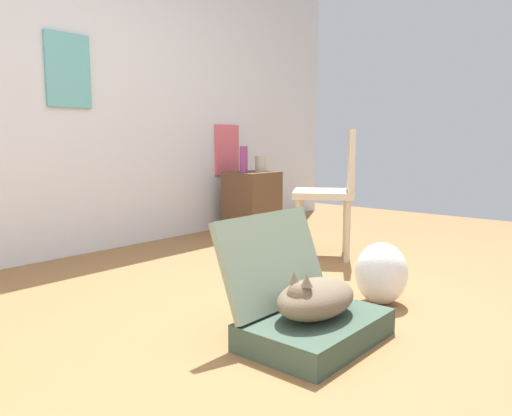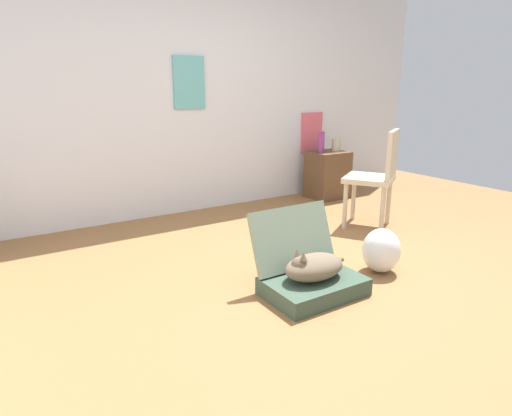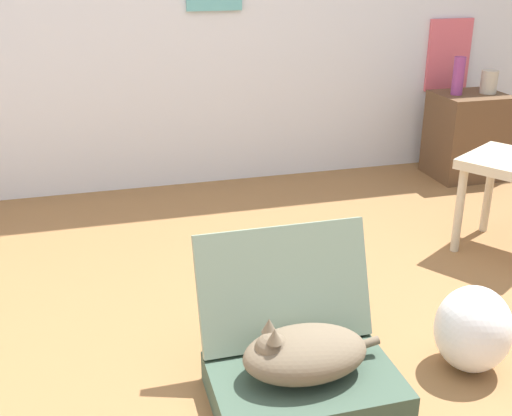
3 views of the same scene
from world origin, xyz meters
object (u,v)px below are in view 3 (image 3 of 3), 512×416
vase_tall (458,76)px  vase_short (489,82)px  suitcase_base (304,387)px  plastic_bag_white (473,329)px  cat (303,353)px  side_table (466,136)px

vase_tall → vase_short: size_ratio=1.63×
suitcase_base → plastic_bag_white: plastic_bag_white is taller
plastic_bag_white → vase_tall: size_ratio=1.35×
cat → vase_short: bearing=44.8°
cat → vase_tall: vase_tall is taller
side_table → vase_tall: vase_tall is taller
cat → side_table: (1.90, 2.01, 0.09)m
suitcase_base → vase_tall: bearing=48.6°
vase_tall → vase_short: (0.23, -0.02, -0.05)m
side_table → vase_tall: 0.43m
plastic_bag_white → cat: bearing=-178.1°
plastic_bag_white → side_table: side_table is taller
plastic_bag_white → side_table: (1.22, 1.99, 0.12)m
suitcase_base → vase_tall: size_ratio=2.59×
suitcase_base → cat: size_ratio=1.25×
vase_short → suitcase_base: bearing=-135.1°
suitcase_base → plastic_bag_white: bearing=2.0°
side_table → vase_short: size_ratio=3.79×
suitcase_base → cat: 0.15m
plastic_bag_white → vase_short: 2.43m
cat → plastic_bag_white: size_ratio=1.53×
cat → vase_tall: bearing=48.5°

